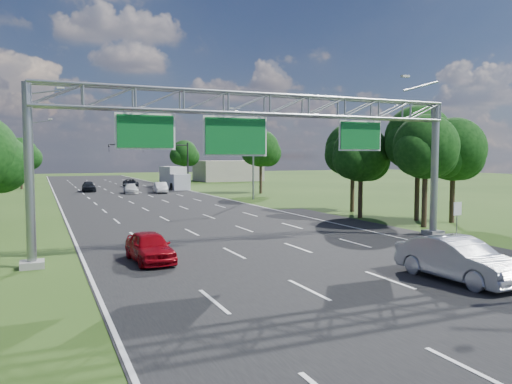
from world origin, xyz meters
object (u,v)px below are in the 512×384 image
sign_gantry (269,117)px  red_coupe (150,247)px  regulatory_sign (457,212)px  traffic_signal (166,154)px  silver_sedan (458,259)px  box_truck (174,178)px

sign_gantry → red_coupe: bearing=-172.8°
sign_gantry → regulatory_sign: size_ratio=11.19×
regulatory_sign → traffic_signal: bearing=95.2°
regulatory_sign → silver_sedan: bearing=-135.4°
sign_gantry → traffic_signal: (7.15, 53.00, -1.72)m
sign_gantry → box_truck: (7.67, 50.03, -5.31)m
red_coupe → silver_sedan: 13.20m
sign_gantry → red_coupe: sign_gantry is taller
regulatory_sign → red_coupe: (-18.45, 0.22, -0.81)m
sign_gantry → red_coupe: 8.92m
traffic_signal → red_coupe: (-13.53, -53.81, -4.47)m
traffic_signal → silver_sedan: size_ratio=2.37×
silver_sedan → traffic_signal: bearing=83.4°
traffic_signal → box_truck: (0.52, -2.98, -3.58)m
regulatory_sign → sign_gantry: bearing=175.2°
regulatory_sign → silver_sedan: 11.49m
silver_sedan → sign_gantry: bearing=109.6°
traffic_signal → box_truck: size_ratio=1.39×
sign_gantry → regulatory_sign: bearing=-4.8°
sign_gantry → box_truck: size_ratio=2.68×
red_coupe → silver_sedan: (10.28, -8.28, 0.15)m
red_coupe → silver_sedan: bearing=-41.8°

